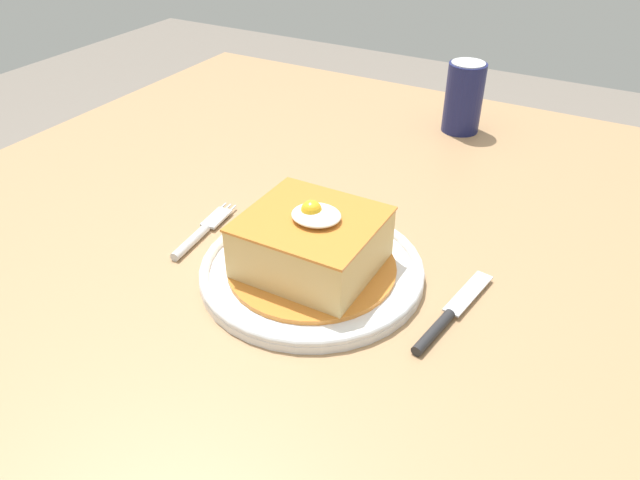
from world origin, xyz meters
name	(u,v)px	position (x,y,z in m)	size (l,w,h in m)	color
dining_table	(314,265)	(0.00, 0.00, 0.63)	(1.13, 1.09, 0.73)	#A87F56
main_plate	(312,269)	(0.08, -0.13, 0.74)	(0.27, 0.27, 0.02)	white
sandwich_meal	(312,245)	(0.08, -0.13, 0.78)	(0.20, 0.20, 0.09)	orange
fork	(199,234)	(-0.10, -0.14, 0.74)	(0.03, 0.14, 0.01)	silver
knife	(444,320)	(0.25, -0.14, 0.74)	(0.04, 0.17, 0.01)	#262628
soda_can	(464,97)	(0.09, 0.37, 0.79)	(0.07, 0.07, 0.12)	#191E51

